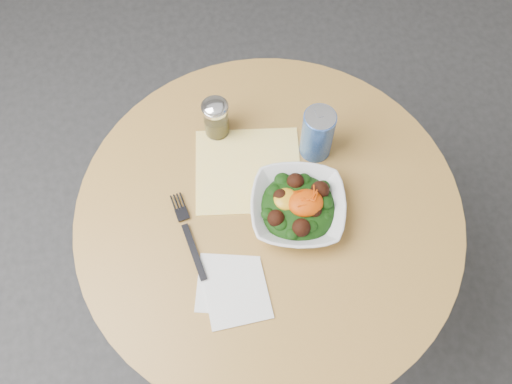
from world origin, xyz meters
TOP-DOWN VIEW (x-y plane):
  - ground at (0.00, 0.00)m, footprint 6.00×6.00m
  - table at (0.00, 0.00)m, footprint 0.90×0.90m
  - cloth_napkin at (-0.03, 0.12)m, footprint 0.28×0.27m
  - paper_napkins at (-0.12, -0.17)m, footprint 0.16×0.18m
  - salad_bowl at (0.06, -0.02)m, footprint 0.26×0.26m
  - fork at (-0.19, -0.02)m, footprint 0.05×0.22m
  - spice_shaker at (-0.08, 0.24)m, footprint 0.06×0.06m
  - beverage_can at (0.14, 0.14)m, footprint 0.08×0.08m

SIDE VIEW (x-z plane):
  - ground at x=0.00m, z-range 0.00..0.00m
  - table at x=0.00m, z-range 0.18..0.93m
  - cloth_napkin at x=-0.03m, z-range 0.75..0.75m
  - paper_napkins at x=-0.12m, z-range 0.75..0.75m
  - fork at x=-0.19m, z-range 0.75..0.76m
  - salad_bowl at x=0.06m, z-range 0.74..0.82m
  - spice_shaker at x=-0.08m, z-range 0.75..0.87m
  - beverage_can at x=0.14m, z-range 0.75..0.89m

